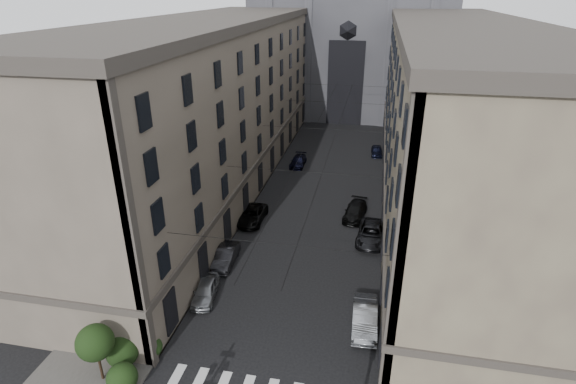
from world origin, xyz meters
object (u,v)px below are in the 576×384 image
Objects in this scene: gothic_tower at (353,12)px; car_left_near at (206,290)px; car_left_midfar at (252,215)px; car_right_midfar at (355,211)px; car_right_midnear at (371,233)px; car_right_far at (377,151)px; car_left_far at (298,161)px; car_right_near at (365,317)px; car_left_midnear at (226,256)px.

gothic_tower is 14.09× the size of car_left_near.
car_left_near is 0.82× the size of car_left_midfar.
car_right_midnear is at bearing -61.32° from car_right_midfar.
car_left_midfar is 1.34× the size of car_right_far.
car_left_midfar reaches higher than car_right_far.
car_left_far is 0.92× the size of car_right_near.
car_left_midfar is (0.18, 12.75, -0.00)m from car_left_near.
car_right_near is (10.06, -30.04, 0.15)m from car_left_far.
car_left_midfar is 10.63m from car_right_midfar.
car_left_midnear reaches higher than car_left_far.
car_left_midnear is 13.34m from car_right_near.
car_left_near is 18.80m from car_right_midfar.
car_right_far is (12.24, 30.72, -0.08)m from car_left_midnear.
car_right_midnear is at bearing -6.24° from car_left_midfar.
car_left_midnear reaches higher than car_right_midfar.
car_left_midnear reaches higher than car_left_midfar.
car_right_midnear is (12.18, 6.39, 0.06)m from car_left_midnear.
car_right_midnear is 4.78m from car_right_midfar.
gothic_tower is at bearing 102.06° from car_right_midfar.
car_left_far is (2.00, 29.18, -0.06)m from car_left_near.
car_right_midfar is (-1.78, 4.44, -0.07)m from car_right_midnear.
car_right_near is at bearing -70.65° from car_left_far.
gothic_tower is 11.53× the size of car_left_midfar.
car_right_far is at bearing 87.70° from car_right_near.
car_right_near is at bearing -11.53° from car_left_near.
car_right_near is 1.29× the size of car_right_far.
car_right_far is at bearing -77.00° from gothic_tower.
gothic_tower is at bearing 83.99° from car_left_midfar.
car_right_near is (11.89, -13.60, 0.10)m from car_left_midfar.
car_left_midnear is at bearing -127.01° from car_right_midfar.
car_left_far is at bearing 123.12° from car_right_midnear.
car_right_midfar is (4.20, -46.05, -17.09)m from gothic_tower.
gothic_tower is 59.71m from car_left_midnear.
car_left_midnear is 13.75m from car_right_midnear.
car_right_midfar is at bearing -97.96° from car_right_far.
car_right_midnear reaches higher than car_left_midnear.
car_left_midfar is at bearing -97.01° from gothic_tower.
car_right_midnear is (0.11, 12.08, -0.02)m from car_right_near.
car_right_midfar is (10.40, 15.66, 0.01)m from car_left_near.
car_left_near is 1.09× the size of car_right_far.
car_left_midfar is 0.90× the size of car_right_midnear.
car_right_midnear is at bearing -92.82° from car_right_far.
car_left_midfar is at bearing 86.43° from car_left_midnear.
car_right_midfar reaches higher than car_left_near.
car_right_near is 36.41m from car_right_far.
car_left_midnear is at bearing -96.22° from gothic_tower.
car_right_midfar is (-1.66, 16.52, -0.09)m from car_right_near.
car_left_midfar is 1.04× the size of car_right_near.
gothic_tower is at bearing 81.48° from car_left_midnear.
car_left_near is at bearing -95.74° from gothic_tower.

